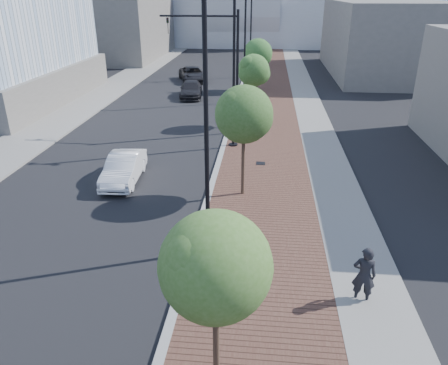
{
  "coord_description": "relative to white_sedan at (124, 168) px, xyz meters",
  "views": [
    {
      "loc": [
        2.55,
        -3.76,
        9.1
      ],
      "look_at": [
        1.0,
        12.0,
        2.0
      ],
      "focal_mm": 34.52,
      "sensor_mm": 36.0,
      "label": 1
    }
  ],
  "objects": [
    {
      "name": "tree_3",
      "position": [
        6.24,
        22.9,
        2.82
      ],
      "size": [
        2.76,
        2.76,
        4.93
      ],
      "color": "#382619",
      "rests_on": "ground"
    },
    {
      "name": "utility_cover_1",
      "position": [
        7.0,
        -8.13,
        -0.59
      ],
      "size": [
        0.5,
        0.5,
        0.02
      ],
      "primitive_type": "cube",
      "color": "black",
      "rests_on": "sidewalk"
    },
    {
      "name": "concrete_strip",
      "position": [
        10.8,
        23.87,
        -0.65
      ],
      "size": [
        2.4,
        140.0,
        0.13
      ],
      "primitive_type": "cube",
      "color": "slate",
      "rests_on": "ground"
    },
    {
      "name": "white_sedan",
      "position": [
        0.0,
        0.0,
        0.0
      ],
      "size": [
        1.75,
        4.43,
        1.43
      ],
      "primitive_type": "imported",
      "rotation": [
        0.0,
        0.0,
        0.05
      ],
      "color": "white",
      "rests_on": "ground"
    },
    {
      "name": "sidewalk",
      "position": [
        8.1,
        23.87,
        -0.66
      ],
      "size": [
        7.0,
        140.0,
        0.12
      ],
      "primitive_type": "cube",
      "color": "#4C2D23",
      "rests_on": "ground"
    },
    {
      "name": "dark_car_far",
      "position": [
        0.21,
        19.41,
        -0.02
      ],
      "size": [
        2.54,
        5.02,
        1.4
      ],
      "primitive_type": "imported",
      "rotation": [
        0.0,
        0.0,
        0.12
      ],
      "color": "black",
      "rests_on": "ground"
    },
    {
      "name": "tree_2",
      "position": [
        6.24,
        10.9,
        3.22
      ],
      "size": [
        2.31,
        2.24,
        5.07
      ],
      "color": "#382619",
      "rests_on": "ground"
    },
    {
      "name": "traffic_mast",
      "position": [
        4.3,
        8.87,
        4.27
      ],
      "size": [
        5.09,
        0.2,
        8.0
      ],
      "color": "black",
      "rests_on": "ground"
    },
    {
      "name": "tree_0",
      "position": [
        6.24,
        -12.1,
        2.86
      ],
      "size": [
        2.55,
        2.53,
        4.86
      ],
      "color": "#382619",
      "rests_on": "ground"
    },
    {
      "name": "commercial_block_nw",
      "position": [
        -15.4,
        43.87,
        4.28
      ],
      "size": [
        14.0,
        20.0,
        10.0
      ],
      "primitive_type": "cube",
      "color": "#625D58",
      "rests_on": "ground"
    },
    {
      "name": "pedestrian",
      "position": [
        10.41,
        -8.49,
        0.28
      ],
      "size": [
        0.8,
        0.6,
        1.99
      ],
      "primitive_type": "imported",
      "rotation": [
        0.0,
        0.0,
        2.96
      ],
      "color": "black",
      "rests_on": "ground"
    },
    {
      "name": "streetlight_1",
      "position": [
        5.09,
        -6.13,
        3.63
      ],
      "size": [
        1.44,
        0.56,
        9.21
      ],
      "color": "black",
      "rests_on": "ground"
    },
    {
      "name": "streetlight_3",
      "position": [
        5.09,
        17.87,
        3.63
      ],
      "size": [
        1.44,
        0.56,
        9.21
      ],
      "color": "black",
      "rests_on": "ground"
    },
    {
      "name": "west_sidewalk",
      "position": [
        -8.4,
        23.87,
        -0.66
      ],
      "size": [
        4.0,
        140.0,
        0.12
      ],
      "primitive_type": "cube",
      "color": "slate",
      "rests_on": "ground"
    },
    {
      "name": "streetlight_2",
      "position": [
        5.2,
        5.87,
        4.1
      ],
      "size": [
        1.72,
        0.56,
        9.28
      ],
      "color": "black",
      "rests_on": "ground"
    },
    {
      "name": "utility_cover_2",
      "position": [
        7.0,
        2.87,
        -0.59
      ],
      "size": [
        0.5,
        0.5,
        0.02
      ],
      "primitive_type": "cube",
      "color": "black",
      "rests_on": "sidewalk"
    },
    {
      "name": "curb",
      "position": [
        4.6,
        23.87,
        -0.65
      ],
      "size": [
        0.3,
        140.0,
        0.14
      ],
      "primitive_type": "cube",
      "color": "gray",
      "rests_on": "ground"
    },
    {
      "name": "tree_1",
      "position": [
        6.24,
        -1.1,
        3.29
      ],
      "size": [
        2.63,
        2.62,
        5.34
      ],
      "color": "#382619",
      "rests_on": "ground"
    },
    {
      "name": "convention_center",
      "position": [
        2.6,
        68.87,
        5.29
      ],
      "size": [
        50.0,
        30.0,
        50.0
      ],
      "color": "#B5BAC0",
      "rests_on": "ground"
    },
    {
      "name": "streetlight_4",
      "position": [
        5.2,
        29.87,
        4.1
      ],
      "size": [
        1.72,
        0.56,
        9.28
      ],
      "color": "black",
      "rests_on": "ground"
    },
    {
      "name": "commercial_block_ne",
      "position": [
        20.6,
        33.87,
        3.28
      ],
      "size": [
        12.0,
        22.0,
        8.0
      ],
      "primitive_type": "cube",
      "color": "#635F59",
      "rests_on": "ground"
    },
    {
      "name": "dark_car_mid",
      "position": [
        -0.88,
        26.96,
        0.02
      ],
      "size": [
        4.09,
        5.82,
        1.47
      ],
      "primitive_type": "imported",
      "rotation": [
        0.0,
        0.0,
        0.34
      ],
      "color": "black",
      "rests_on": "ground"
    }
  ]
}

